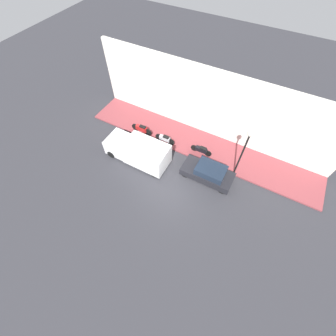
% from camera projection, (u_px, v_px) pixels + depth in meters
% --- Properties ---
extents(ground_plane, '(60.00, 60.00, 0.00)m').
position_uv_depth(ground_plane, '(172.00, 189.00, 16.49)').
color(ground_plane, '#2D2D33').
extents(sidewalk, '(3.12, 19.79, 0.13)m').
position_uv_depth(sidewalk, '(199.00, 144.00, 18.92)').
color(sidewalk, brown).
rests_on(sidewalk, ground_plane).
extents(building_facade, '(0.30, 19.79, 5.90)m').
position_uv_depth(building_facade, '(212.00, 105.00, 17.43)').
color(building_facade, silver).
rests_on(building_facade, ground_plane).
extents(parked_car, '(1.68, 3.84, 1.32)m').
position_uv_depth(parked_car, '(208.00, 173.00, 16.58)').
color(parked_car, black).
rests_on(parked_car, ground_plane).
extents(delivery_van, '(1.99, 5.08, 2.00)m').
position_uv_depth(delivery_van, '(138.00, 151.00, 17.29)').
color(delivery_van, white).
rests_on(delivery_van, ground_plane).
extents(motorcycle_red, '(0.30, 1.95, 0.81)m').
position_uv_depth(motorcycle_red, '(142.00, 129.00, 19.26)').
color(motorcycle_red, '#B21E1E').
rests_on(motorcycle_red, sidewalk).
extents(motorcycle_black, '(0.30, 1.78, 0.72)m').
position_uv_depth(motorcycle_black, '(201.00, 150.00, 17.97)').
color(motorcycle_black, black).
rests_on(motorcycle_black, sidewalk).
extents(scooter_silver, '(0.30, 1.76, 0.74)m').
position_uv_depth(scooter_silver, '(165.00, 139.00, 18.64)').
color(scooter_silver, '#B7B7BF').
rests_on(scooter_silver, sidewalk).
extents(streetlamp, '(0.37, 0.37, 4.37)m').
position_uv_depth(streetlamp, '(245.00, 146.00, 14.73)').
color(streetlamp, black).
rests_on(streetlamp, sidewalk).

